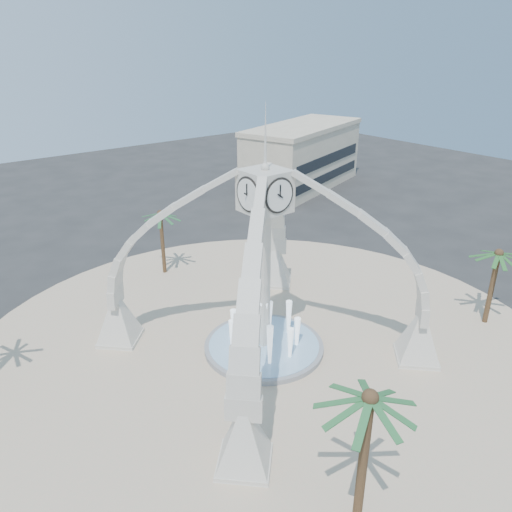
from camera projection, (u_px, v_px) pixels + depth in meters
ground at (264, 349)px, 33.64m from camera, size 140.00×140.00×0.00m
plaza at (264, 349)px, 33.63m from camera, size 40.00×40.00×0.06m
clock_tower at (264, 262)px, 31.05m from camera, size 17.94×17.94×16.30m
fountain at (264, 346)px, 33.52m from camera, size 8.00×8.00×3.62m
building_ne at (303, 156)px, 69.14m from camera, size 21.87×14.17×8.60m
palm_east at (499, 254)px, 34.67m from camera, size 4.45×4.45×6.29m
palm_north at (160, 214)px, 42.49m from camera, size 3.87×3.87×6.25m
palm_south at (370, 400)px, 19.27m from camera, size 4.86×4.86×7.32m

